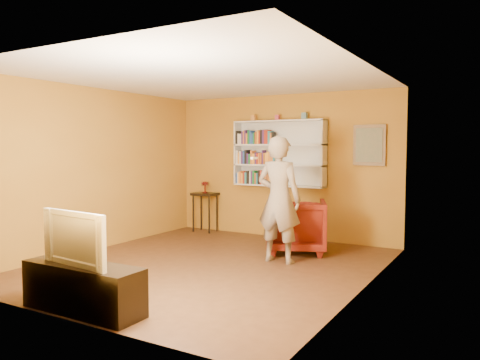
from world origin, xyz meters
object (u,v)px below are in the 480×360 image
Objects in this scene: console_table at (205,199)px; ruby_lustre at (205,185)px; tv_cabinet at (83,288)px; bookshelf at (280,154)px; armchair at (296,226)px; person at (279,199)px; television at (82,237)px.

console_table is 3.44× the size of ruby_lustre.
console_table is 4.77m from tv_cabinet.
bookshelf reaches higher than armchair.
bookshelf is 1.88× the size of armchair.
bookshelf reaches higher than person.
person is (2.39, -1.56, 0.29)m from console_table.
bookshelf is at bearing 5.69° from console_table.
television reaches higher than console_table.
ruby_lustre is at bearing -174.31° from bookshelf.
bookshelf is 2.00m from person.
tv_cabinet is (1.54, -4.50, -0.71)m from ruby_lustre.
tv_cabinet is 0.53m from television.
person reaches higher than console_table.
television is (1.54, -4.50, 0.13)m from console_table.
ruby_lustre is 4.81m from tv_cabinet.
console_table is at bearing -174.31° from bookshelf.
ruby_lustre is 0.12× the size of person.
ruby_lustre is 2.54m from armchair.
television reaches higher than armchair.
bookshelf is 1.73m from ruby_lustre.
console_table is at bearing 0.00° from ruby_lustre.
person reaches higher than tv_cabinet.
person is at bearing 73.85° from tv_cabinet.
television is (-0.85, -2.94, -0.16)m from person.
tv_cabinet is (-0.85, -2.94, -0.69)m from person.
bookshelf reaches higher than console_table.
armchair reaches higher than tv_cabinet.
ruby_lustre is at bearing 108.88° from tv_cabinet.
bookshelf is 1.28× the size of tv_cabinet.
tv_cabinet is at bearing -71.12° from console_table.
armchair is 0.91m from person.
person reaches higher than television.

